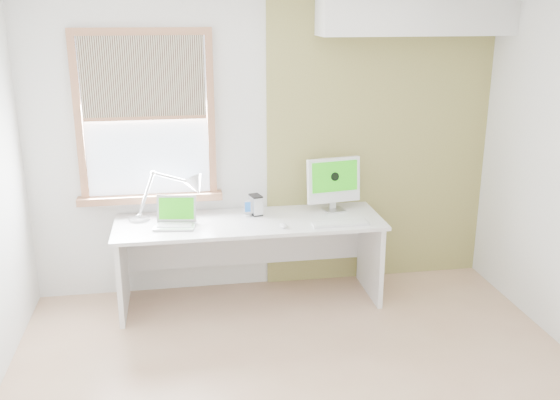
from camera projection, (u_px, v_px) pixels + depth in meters
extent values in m
cube|color=tan|center=(306.00, 394.00, 4.08)|extent=(4.00, 3.50, 0.02)
cube|color=silver|center=(266.00, 142.00, 5.34)|extent=(4.00, 0.02, 2.60)
cube|color=silver|center=(421.00, 365.00, 2.03)|extent=(4.00, 0.02, 2.60)
cube|color=olive|center=(379.00, 139.00, 5.48)|extent=(2.00, 0.02, 2.60)
cube|color=white|center=(416.00, 9.00, 5.03)|extent=(1.60, 0.40, 0.42)
cube|color=#A46948|center=(78.00, 119.00, 4.99)|extent=(0.06, 0.06, 1.42)
cube|color=#A46948|center=(211.00, 116.00, 5.16)|extent=(0.06, 0.06, 1.42)
cube|color=#A46948|center=(140.00, 31.00, 4.87)|extent=(1.00, 0.06, 0.06)
cube|color=#A46948|center=(151.00, 198.00, 5.26)|extent=(1.20, 0.14, 0.06)
cube|color=#D1E2F9|center=(146.00, 117.00, 5.09)|extent=(1.00, 0.01, 1.30)
cube|color=beige|center=(143.00, 78.00, 4.96)|extent=(0.98, 0.02, 0.65)
cube|color=#A46948|center=(146.00, 118.00, 5.05)|extent=(0.98, 0.03, 0.03)
cube|color=white|center=(250.00, 222.00, 5.13)|extent=(2.20, 0.70, 0.03)
cube|color=white|center=(122.00, 272.00, 5.07)|extent=(0.04, 0.64, 0.70)
cube|color=white|center=(370.00, 255.00, 5.40)|extent=(0.04, 0.64, 0.70)
cube|color=white|center=(246.00, 239.00, 5.51)|extent=(2.08, 0.02, 0.48)
cylinder|color=silver|center=(139.00, 219.00, 5.14)|extent=(0.22, 0.22, 0.02)
sphere|color=silver|center=(139.00, 216.00, 5.13)|extent=(0.06, 0.06, 0.05)
cylinder|color=silver|center=(146.00, 195.00, 5.11)|extent=(0.17, 0.08, 0.36)
sphere|color=silver|center=(153.00, 173.00, 5.10)|extent=(0.06, 0.06, 0.04)
cylinder|color=silver|center=(173.00, 178.00, 5.17)|extent=(0.33, 0.09, 0.14)
sphere|color=silver|center=(192.00, 183.00, 5.24)|extent=(0.05, 0.05, 0.04)
cone|color=silver|center=(196.00, 186.00, 5.27)|extent=(0.29, 0.29, 0.22)
cube|color=silver|center=(175.00, 226.00, 4.98)|extent=(0.35, 0.27, 0.02)
cube|color=#B2B5B7|center=(175.00, 225.00, 4.98)|extent=(0.29, 0.18, 0.00)
cube|color=silver|center=(176.00, 208.00, 5.05)|extent=(0.33, 0.12, 0.21)
cube|color=#1E910D|center=(176.00, 208.00, 5.05)|extent=(0.29, 0.09, 0.17)
cylinder|color=silver|center=(248.00, 215.00, 5.24)|extent=(0.08, 0.08, 0.02)
cube|color=silver|center=(248.00, 207.00, 5.22)|extent=(0.06, 0.01, 0.12)
cube|color=#194C99|center=(248.00, 207.00, 5.21)|extent=(0.05, 0.00, 0.09)
cube|color=silver|center=(256.00, 205.00, 5.26)|extent=(0.11, 0.15, 0.17)
cube|color=black|center=(256.00, 196.00, 5.23)|extent=(0.11, 0.15, 0.01)
cube|color=black|center=(256.00, 214.00, 5.28)|extent=(0.11, 0.15, 0.01)
cube|color=silver|center=(334.00, 210.00, 5.38)|extent=(0.19, 0.18, 0.01)
cube|color=silver|center=(333.00, 200.00, 5.38)|extent=(0.06, 0.03, 0.15)
cube|color=white|center=(334.00, 180.00, 5.32)|extent=(0.48, 0.15, 0.39)
cube|color=#1E910D|center=(335.00, 177.00, 5.28)|extent=(0.41, 0.09, 0.26)
cylinder|color=black|center=(335.00, 177.00, 5.28)|extent=(0.08, 0.02, 0.08)
cube|color=white|center=(341.00, 224.00, 5.03)|extent=(0.46, 0.13, 0.02)
cube|color=white|center=(341.00, 223.00, 5.03)|extent=(0.43, 0.10, 0.00)
ellipsoid|color=white|center=(283.00, 225.00, 4.97)|extent=(0.06, 0.10, 0.03)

